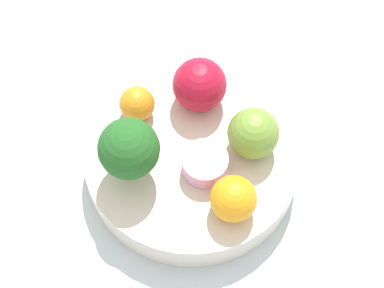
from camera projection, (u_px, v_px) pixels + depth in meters
ground_plane at (192, 175)px, 0.69m from camera, size 6.00×6.00×0.00m
table_surface at (192, 171)px, 0.68m from camera, size 1.20×1.20×0.02m
bowl at (192, 158)px, 0.65m from camera, size 0.22×0.22×0.04m
broccoli at (129, 149)px, 0.59m from camera, size 0.06×0.06×0.07m
apple_red at (253, 133)px, 0.62m from camera, size 0.05×0.05×0.05m
apple_green at (200, 85)px, 0.64m from camera, size 0.05×0.05×0.05m
orange_front at (233, 199)px, 0.59m from camera, size 0.04×0.04×0.04m
orange_back at (137, 104)px, 0.64m from camera, size 0.04×0.04×0.04m
small_cup at (205, 164)px, 0.62m from camera, size 0.05×0.05×0.02m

